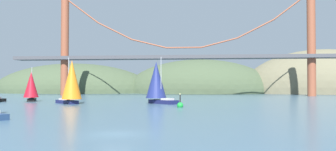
{
  "coord_description": "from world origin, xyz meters",
  "views": [
    {
      "loc": [
        6.97,
        -27.47,
        3.95
      ],
      "look_at": [
        0.0,
        40.97,
        5.68
      ],
      "focal_mm": 37.77,
      "sensor_mm": 36.0,
      "label": 1
    }
  ],
  "objects": [
    {
      "name": "headland_right",
      "position": [
        60.0,
        135.0,
        0.0
      ],
      "size": [
        73.17,
        44.0,
        39.05
      ],
      "primitive_type": "ellipsoid",
      "color": "#6B664C",
      "rests_on": "ground_plane"
    },
    {
      "name": "sailboat_crimson_sail",
      "position": [
        -32.76,
        50.45,
        3.6
      ],
      "size": [
        4.43,
        6.63,
        8.01
      ],
      "color": "black",
      "rests_on": "ground_plane"
    },
    {
      "name": "sailboat_navy_sail",
      "position": [
        -2.8,
        45.4,
        4.51
      ],
      "size": [
        8.02,
        7.59,
        9.57
      ],
      "color": "#191E4C",
      "rests_on": "ground_plane"
    },
    {
      "name": "ground_plane",
      "position": [
        0.0,
        0.0,
        0.0
      ],
      "size": [
        360.0,
        360.0,
        0.0
      ],
      "primitive_type": "plane",
      "color": "#426075"
    },
    {
      "name": "sailboat_orange_sail",
      "position": [
        -19.66,
        41.39,
        4.56
      ],
      "size": [
        7.63,
        7.45,
        9.44
      ],
      "color": "#191E4C",
      "rests_on": "ground_plane"
    },
    {
      "name": "headland_center",
      "position": [
        5.0,
        135.0,
        0.0
      ],
      "size": [
        69.2,
        44.0,
        30.77
      ],
      "primitive_type": "ellipsoid",
      "color": "#425138",
      "rests_on": "ground_plane"
    },
    {
      "name": "suspension_bridge",
      "position": [
        0.0,
        95.0,
        15.16
      ],
      "size": [
        121.88,
        6.0,
        35.43
      ],
      "color": "brown",
      "rests_on": "ground_plane"
    },
    {
      "name": "headland_left",
      "position": [
        -55.0,
        135.0,
        0.0
      ],
      "size": [
        78.11,
        44.0,
        27.79
      ],
      "primitive_type": "ellipsoid",
      "color": "#425138",
      "rests_on": "ground_plane"
    },
    {
      "name": "channel_buoy",
      "position": [
        2.87,
        33.47,
        0.37
      ],
      "size": [
        1.1,
        1.1,
        2.64
      ],
      "color": "green",
      "rests_on": "ground_plane"
    }
  ]
}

